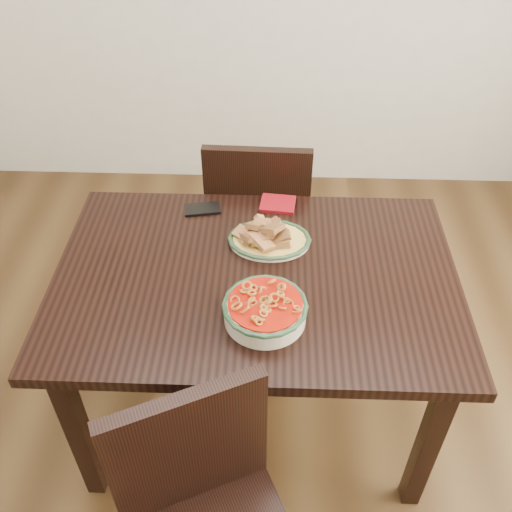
{
  "coord_description": "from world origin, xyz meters",
  "views": [
    {
      "loc": [
        -0.0,
        -1.25,
        2.0
      ],
      "look_at": [
        -0.05,
        0.08,
        0.81
      ],
      "focal_mm": 40.0,
      "sensor_mm": 36.0,
      "label": 1
    }
  ],
  "objects_px": {
    "fish_plate": "(270,232)",
    "noodle_bowl": "(265,308)",
    "chair_far": "(259,215)",
    "smartphone": "(202,209)",
    "dining_table": "(256,294)"
  },
  "relations": [
    {
      "from": "smartphone",
      "to": "chair_far",
      "type": "bearing_deg",
      "value": 46.45
    },
    {
      "from": "dining_table",
      "to": "chair_far",
      "type": "bearing_deg",
      "value": 90.98
    },
    {
      "from": "fish_plate",
      "to": "noodle_bowl",
      "type": "height_order",
      "value": "fish_plate"
    },
    {
      "from": "chair_far",
      "to": "dining_table",
      "type": "bearing_deg",
      "value": 92.82
    },
    {
      "from": "chair_far",
      "to": "noodle_bowl",
      "type": "xyz_separation_m",
      "value": [
        0.04,
        -0.83,
        0.29
      ]
    },
    {
      "from": "chair_far",
      "to": "noodle_bowl",
      "type": "relative_size",
      "value": 3.55
    },
    {
      "from": "dining_table",
      "to": "fish_plate",
      "type": "bearing_deg",
      "value": 75.48
    },
    {
      "from": "smartphone",
      "to": "noodle_bowl",
      "type": "bearing_deg",
      "value": -76.17
    },
    {
      "from": "fish_plate",
      "to": "smartphone",
      "type": "xyz_separation_m",
      "value": [
        -0.25,
        0.17,
        -0.04
      ]
    },
    {
      "from": "fish_plate",
      "to": "noodle_bowl",
      "type": "bearing_deg",
      "value": -91.15
    },
    {
      "from": "chair_far",
      "to": "fish_plate",
      "type": "xyz_separation_m",
      "value": [
        0.05,
        -0.48,
        0.3
      ]
    },
    {
      "from": "dining_table",
      "to": "smartphone",
      "type": "distance_m",
      "value": 0.4
    },
    {
      "from": "dining_table",
      "to": "noodle_bowl",
      "type": "bearing_deg",
      "value": -79.78
    },
    {
      "from": "chair_far",
      "to": "noodle_bowl",
      "type": "bearing_deg",
      "value": 94.94
    },
    {
      "from": "dining_table",
      "to": "smartphone",
      "type": "relative_size",
      "value": 10.02
    }
  ]
}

